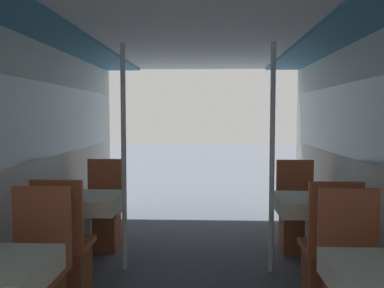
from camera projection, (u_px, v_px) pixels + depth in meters
name	position (u px, v px, depth m)	size (l,w,h in m)	color
wall_left	(6.00, 160.00, 3.31)	(0.05, 6.69, 2.14)	silver
ceiling_panel	(195.00, 19.00, 3.18)	(2.93, 6.69, 0.07)	silver
dining_table_left_1	(86.00, 206.00, 4.08)	(0.65, 0.65, 0.71)	#4C4C51
chair_left_near_1	(65.00, 260.00, 3.48)	(0.41, 0.41, 0.98)	brown
chair_left_far_1	(103.00, 222.00, 4.71)	(0.41, 0.41, 0.98)	brown
support_pole_left_1	(124.00, 158.00, 4.03)	(0.05, 0.05, 2.14)	silver
dining_table_right_1	(311.00, 208.00, 3.99)	(0.65, 0.65, 0.71)	#4C4C51
chair_right_near_1	(329.00, 264.00, 3.39)	(0.41, 0.41, 0.98)	brown
chair_right_far_1	(297.00, 224.00, 4.63)	(0.41, 0.41, 0.98)	brown
support_pole_right_1	(272.00, 158.00, 3.97)	(0.05, 0.05, 2.14)	silver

